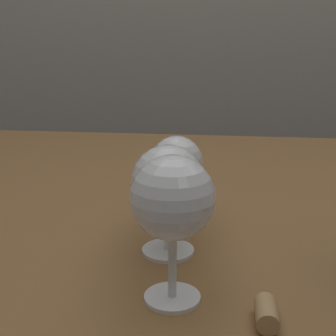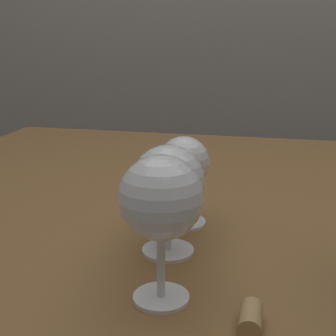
{
  "view_description": "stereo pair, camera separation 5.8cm",
  "coord_description": "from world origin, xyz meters",
  "px_view_note": "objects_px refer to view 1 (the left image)",
  "views": [
    {
      "loc": [
        -0.03,
        -0.81,
        0.99
      ],
      "look_at": [
        -0.1,
        -0.25,
        0.83
      ],
      "focal_mm": 51.59,
      "sensor_mm": 36.0,
      "label": 1
    },
    {
      "loc": [
        0.03,
        -0.8,
        0.99
      ],
      "look_at": [
        -0.1,
        -0.25,
        0.83
      ],
      "focal_mm": 51.59,
      "sensor_mm": 36.0,
      "label": 2
    }
  ],
  "objects_px": {
    "cork": "(266,313)",
    "wine_glass_merlot": "(173,200)",
    "wine_glass_port": "(177,165)",
    "wine_glass_amber": "(168,184)"
  },
  "relations": [
    {
      "from": "wine_glass_amber",
      "to": "wine_glass_port",
      "type": "xyz_separation_m",
      "value": [
        0.0,
        0.1,
        -0.0
      ]
    },
    {
      "from": "wine_glass_merlot",
      "to": "wine_glass_port",
      "type": "height_order",
      "value": "wine_glass_merlot"
    },
    {
      "from": "wine_glass_merlot",
      "to": "wine_glass_amber",
      "type": "xyz_separation_m",
      "value": [
        -0.02,
        0.11,
        -0.02
      ]
    },
    {
      "from": "cork",
      "to": "wine_glass_merlot",
      "type": "bearing_deg",
      "value": 161.56
    },
    {
      "from": "wine_glass_amber",
      "to": "cork",
      "type": "bearing_deg",
      "value": -51.87
    },
    {
      "from": "wine_glass_merlot",
      "to": "wine_glass_port",
      "type": "relative_size",
      "value": 1.2
    },
    {
      "from": "cork",
      "to": "wine_glass_port",
      "type": "bearing_deg",
      "value": 114.91
    },
    {
      "from": "wine_glass_merlot",
      "to": "wine_glass_port",
      "type": "xyz_separation_m",
      "value": [
        -0.02,
        0.21,
        -0.02
      ]
    },
    {
      "from": "wine_glass_port",
      "to": "cork",
      "type": "distance_m",
      "value": 0.28
    },
    {
      "from": "wine_glass_amber",
      "to": "wine_glass_port",
      "type": "distance_m",
      "value": 0.1
    }
  ]
}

